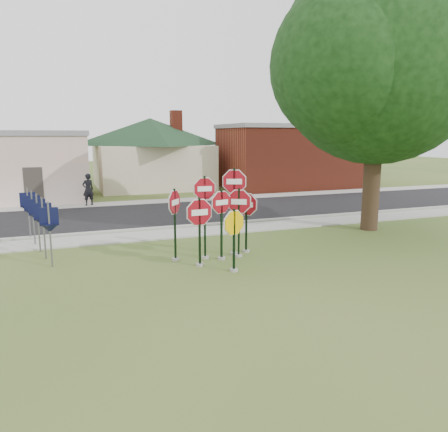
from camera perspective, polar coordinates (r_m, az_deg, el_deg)
name	(u,v)px	position (r m, az deg, el deg)	size (l,w,h in m)	color
ground	(236,273)	(12.77, 1.62, -7.39)	(120.00, 120.00, 0.00)	#395720
sidewalk_near	(185,233)	(17.79, -5.12, -2.19)	(60.00, 1.60, 0.06)	gray
road	(161,215)	(22.08, -8.27, 0.19)	(60.00, 7.00, 0.04)	black
sidewalk_far	(145,202)	(26.24, -10.31, 1.78)	(60.00, 1.60, 0.06)	gray
curb	(179,227)	(18.73, -5.94, -1.44)	(60.00, 0.20, 0.14)	gray
stop_sign_center	(221,216)	(13.74, -0.34, 0.06)	(0.97, 0.30, 2.36)	gray
stop_sign_yellow	(234,234)	(12.59, 1.31, -2.30)	(0.97, 0.35, 1.96)	gray
stop_sign_left	(199,223)	(13.07, -3.22, -0.88)	(1.12, 0.24, 2.22)	gray
stop_sign_right	(239,213)	(14.06, 1.96, 0.38)	(0.94, 0.58, 2.37)	gray
stop_sign_back_right	(234,198)	(14.26, 1.34, 2.37)	(1.00, 0.46, 2.99)	gray
stop_sign_back_left	(205,206)	(13.82, -2.54, 1.30)	(0.99, 0.24, 2.77)	gray
stop_sign_far_right	(246,214)	(14.67, 2.94, 0.25)	(0.70, 0.83, 2.19)	gray
stop_sign_far_left	(175,215)	(13.71, -6.45, 0.15)	(0.69, 0.83, 2.41)	gray
route_sign_row	(38,217)	(15.98, -23.15, -0.08)	(1.43, 4.63, 2.00)	#59595E
building_house	(151,139)	(33.89, -9.55, 9.87)	(11.60, 11.60, 6.20)	beige
building_brick	(290,156)	(34.10, 8.59, 7.81)	(10.20, 6.20, 4.75)	maroon
oak_tree	(379,61)	(19.30, 19.59, 18.55)	(11.78, 11.18, 10.92)	black
bg_tree_right	(342,119)	(45.81, 15.21, 12.19)	(5.60, 5.60, 8.40)	black
pedestrian	(88,189)	(25.57, -17.33, 3.33)	(0.65, 0.43, 1.78)	black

